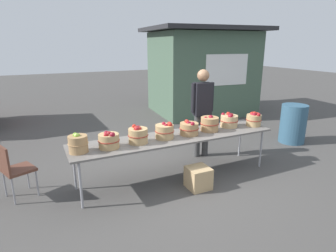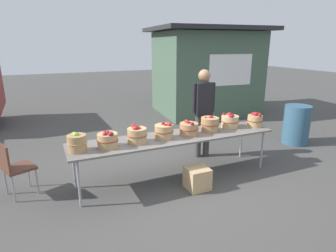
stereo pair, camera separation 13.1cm
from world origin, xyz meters
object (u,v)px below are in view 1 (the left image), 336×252
apple_basket_red_5 (229,120)px  apple_basket_red_3 (189,128)px  apple_basket_red_0 (109,140)px  apple_basket_red_1 (138,135)px  vendor_adult (202,107)px  folding_chair (13,167)px  produce_crate (198,178)px  market_table (176,138)px  apple_basket_red_4 (210,124)px  apple_basket_red_6 (254,119)px  apple_basket_green_0 (78,143)px  apple_basket_red_2 (165,131)px  trash_barrel (293,124)px

apple_basket_red_5 → apple_basket_red_3: bearing=-173.9°
apple_basket_red_0 → apple_basket_red_1: 0.46m
vendor_adult → folding_chair: bearing=14.1°
produce_crate → market_table: bearing=107.4°
apple_basket_red_4 → vendor_adult: vendor_adult is taller
apple_basket_red_6 → market_table: bearing=177.8°
vendor_adult → apple_basket_red_3: bearing=54.8°
apple_basket_red_0 → apple_basket_red_3: size_ratio=0.97×
apple_basket_red_0 → apple_basket_red_1: (0.46, 0.02, 0.01)m
apple_basket_green_0 → apple_basket_red_1: 0.90m
market_table → vendor_adult: vendor_adult is taller
apple_basket_red_0 → apple_basket_red_4: apple_basket_red_4 is taller
apple_basket_red_1 → apple_basket_red_6: (2.30, -0.02, -0.01)m
market_table → apple_basket_red_6: bearing=-2.2°
apple_basket_red_2 → apple_basket_red_3: size_ratio=0.95×
apple_basket_green_0 → apple_basket_red_0: (0.44, -0.01, -0.02)m
apple_basket_red_1 → apple_basket_red_5: (1.83, 0.12, -0.01)m
apple_basket_red_0 → vendor_adult: vendor_adult is taller
vendor_adult → folding_chair: size_ratio=2.06×
apple_basket_red_3 → apple_basket_red_2: bearing=179.6°
apple_basket_green_0 → apple_basket_red_3: size_ratio=0.87×
apple_basket_red_1 → folding_chair: bearing=165.7°
apple_basket_red_0 → apple_basket_red_4: (1.83, 0.08, 0.01)m
apple_basket_red_0 → apple_basket_red_6: apple_basket_red_0 is taller
produce_crate → folding_chair: bearing=160.8°
apple_basket_green_0 → vendor_adult: size_ratio=0.16×
market_table → trash_barrel: 3.36m
apple_basket_red_2 → vendor_adult: vendor_adult is taller
apple_basket_red_2 → apple_basket_red_6: (1.83, -0.05, 0.00)m
apple_basket_red_4 → apple_basket_red_0: bearing=-177.4°
apple_basket_green_0 → produce_crate: size_ratio=0.83×
produce_crate → apple_basket_red_0: bearing=161.4°
vendor_adult → folding_chair: 3.44m
market_table → apple_basket_red_3: size_ratio=10.48×
apple_basket_red_2 → apple_basket_red_6: bearing=-1.5°
market_table → folding_chair: folding_chair is taller
apple_basket_green_0 → apple_basket_red_3: (1.83, 0.03, -0.02)m
folding_chair → apple_basket_red_6: bearing=-118.6°
apple_basket_red_3 → trash_barrel: bearing=8.9°
apple_basket_red_5 → produce_crate: (-1.00, -0.58, -0.70)m
apple_basket_red_2 → apple_basket_red_6: apple_basket_red_2 is taller
apple_basket_red_6 → folding_chair: (-4.08, 0.47, -0.36)m
apple_basket_red_0 → apple_basket_red_6: bearing=-0.0°
folding_chair → produce_crate: 2.79m
apple_basket_red_4 → apple_basket_red_5: (0.47, 0.06, -0.01)m
apple_basket_red_1 → apple_basket_red_3: bearing=1.4°
apple_basket_red_0 → apple_basket_red_1: bearing=2.5°
vendor_adult → produce_crate: 1.63m
vendor_adult → apple_basket_red_0: bearing=29.1°
apple_basket_red_1 → vendor_adult: size_ratio=0.18×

